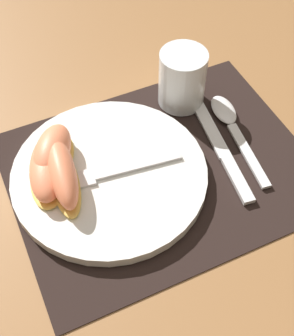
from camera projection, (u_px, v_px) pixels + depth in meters
ground_plane at (161, 170)px, 0.67m from camera, size 3.00×3.00×0.00m
placemat at (161, 169)px, 0.66m from camera, size 0.42×0.33×0.00m
plate at (110, 175)px, 0.65m from camera, size 0.27×0.27×0.02m
juice_glass at (182, 81)px, 0.71m from camera, size 0.07×0.07×0.09m
knife at (222, 150)px, 0.68m from camera, size 0.04×0.20×0.01m
spoon at (230, 121)px, 0.71m from camera, size 0.05×0.18×0.01m
fork at (100, 175)px, 0.63m from camera, size 0.20×0.04×0.00m
citrus_wedge_0 at (53, 153)px, 0.63m from camera, size 0.09×0.11×0.05m
citrus_wedge_1 at (48, 169)px, 0.62m from camera, size 0.09×0.13×0.04m
citrus_wedge_2 at (62, 172)px, 0.61m from camera, size 0.06×0.13×0.05m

